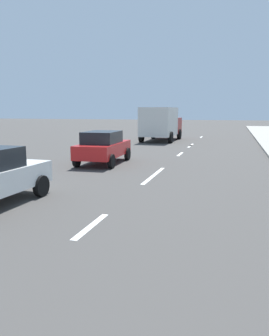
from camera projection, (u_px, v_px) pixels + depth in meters
name	position (u px, v px, depth m)	size (l,w,h in m)	color
ground_plane	(164.00, 167.00, 15.67)	(160.00, 160.00, 0.00)	#423F3D
lane_stripe_3	(91.00, 226.00, 7.64)	(0.16, 1.80, 0.01)	white
lane_stripe_4	(148.00, 180.00, 12.75)	(0.16, 1.80, 0.01)	white
lane_stripe_5	(159.00, 171.00, 14.51)	(0.16, 1.80, 0.01)	white
lane_stripe_6	(180.00, 154.00, 20.24)	(0.16, 1.80, 0.01)	white
lane_stripe_7	(190.00, 146.00, 24.69)	(0.16, 1.80, 0.01)	white
lane_stripe_8	(192.00, 145.00, 25.71)	(0.16, 1.80, 0.01)	white
lane_stripe_9	(201.00, 137.00, 33.30)	(0.16, 1.80, 0.01)	white
parked_car_red	(103.00, 146.00, 16.53)	(1.96, 4.02, 1.57)	red
delivery_truck	(161.00, 123.00, 28.91)	(2.79, 6.29, 2.80)	maroon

